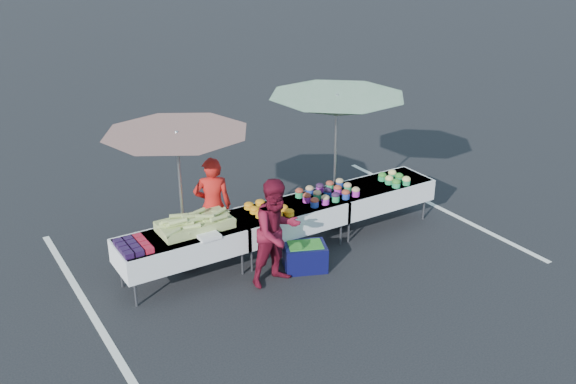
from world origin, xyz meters
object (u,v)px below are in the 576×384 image
table_center (288,216)px  table_right (378,193)px  storage_bin (305,256)px  table_left (181,245)px  umbrella_right (337,107)px  vendor (213,206)px  umbrella_left (177,144)px  customer (277,232)px

table_center → table_right: 1.80m
table_center → storage_bin: 0.76m
table_right → storage_bin: table_right is taller
table_left → umbrella_right: size_ratio=0.66×
vendor → storage_bin: bearing=150.8°
table_center → umbrella_left: bearing=165.9°
customer → umbrella_right: (1.83, 1.15, 1.29)m
table_left → table_right: bearing=0.0°
table_right → storage_bin: bearing=-161.1°
umbrella_right → storage_bin: 2.50m
vendor → umbrella_left: 1.29m
table_right → customer: size_ratio=1.16×
table_right → storage_bin: 2.04m
vendor → table_right: bearing=-167.8°
umbrella_left → storage_bin: (1.49, -1.05, -1.74)m
table_center → table_right: bearing=0.0°
vendor → customer: (0.38, -1.30, 0.00)m
umbrella_right → vendor: bearing=176.1°
table_left → umbrella_left: 1.44m
customer → table_right: bearing=12.7°
table_left → table_right: size_ratio=1.00×
table_left → customer: size_ratio=1.16×
customer → table_left: bearing=142.5°
umbrella_left → storage_bin: size_ratio=3.16×
umbrella_left → umbrella_right: size_ratio=0.84×
storage_bin → umbrella_right: bearing=61.6°
umbrella_left → umbrella_right: bearing=-0.0°
table_left → umbrella_left: size_ratio=0.79×
vendor → umbrella_left: umbrella_left is taller
table_center → storage_bin: bearing=-98.8°
vendor → storage_bin: size_ratio=2.13×
table_left → customer: (1.15, -0.75, 0.22)m
umbrella_left → table_center: bearing=-14.1°
customer → umbrella_left: size_ratio=0.68×
table_center → table_left: bearing=180.0°
umbrella_left → vendor: bearing=14.8°
vendor → customer: size_ratio=1.00×
customer → storage_bin: size_ratio=2.14×
table_center → table_right: (1.80, 0.00, 0.00)m
umbrella_left → umbrella_right: umbrella_right is taller
umbrella_right → table_right: bearing=-32.7°
table_left → customer: customer is taller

